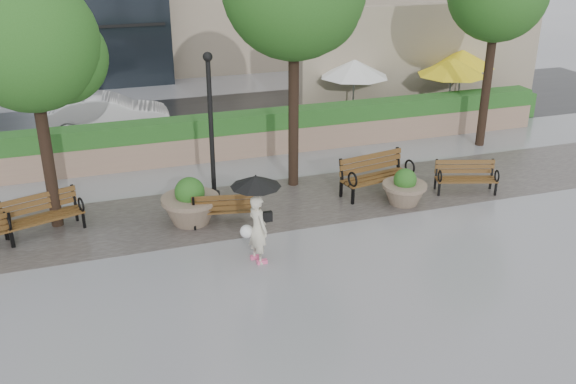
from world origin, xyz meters
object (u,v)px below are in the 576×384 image
object	(u,v)px
planter_left	(191,205)
lamppost	(212,139)
bench_2	(226,215)
planter_right	(404,190)
bench_1	(45,223)
car_right	(107,114)
bench_4	(465,184)
bench_3	(376,183)
pedestrian	(257,210)

from	to	relation	value
planter_left	lamppost	world-z (taller)	lamppost
bench_2	planter_right	bearing A→B (deg)	-172.36
bench_1	car_right	distance (m)	7.73
bench_4	lamppost	distance (m)	6.96
bench_2	car_right	bearing A→B (deg)	-64.38
planter_right	lamppost	bearing A→B (deg)	160.48
bench_3	lamppost	bearing A→B (deg)	158.10
planter_right	bench_3	bearing A→B (deg)	116.81
bench_2	bench_3	xyz separation A→B (m)	(4.28, 0.58, 0.06)
bench_4	car_right	bearing A→B (deg)	153.96
bench_1	bench_2	world-z (taller)	bench_1
bench_2	bench_3	distance (m)	4.32
planter_left	car_right	world-z (taller)	car_right
lamppost	pedestrian	bearing A→B (deg)	-86.29
planter_left	pedestrian	distance (m)	2.67
bench_4	bench_3	bearing A→B (deg)	-178.88
pedestrian	planter_left	bearing A→B (deg)	6.81
bench_4	lamppost	world-z (taller)	lamppost
bench_2	lamppost	size ratio (longest dim) A/B	0.43
bench_3	planter_right	world-z (taller)	bench_3
pedestrian	bench_1	bearing A→B (deg)	40.60
pedestrian	bench_3	bearing A→B (deg)	-74.58
planter_left	pedestrian	xyz separation A→B (m)	(1.03, -2.35, 0.75)
bench_1	pedestrian	distance (m)	5.33
planter_left	lamppost	bearing A→B (deg)	51.98
planter_left	pedestrian	size ratio (longest dim) A/B	0.71
bench_3	planter_left	size ratio (longest dim) A/B	1.48
lamppost	car_right	size ratio (longest dim) A/B	0.94
lamppost	car_right	bearing A→B (deg)	107.91
bench_3	planter_left	distance (m)	5.09
bench_4	car_right	size ratio (longest dim) A/B	0.41
planter_right	lamppost	xyz separation A→B (m)	(-4.69, 1.66, 1.36)
bench_2	car_right	distance (m)	8.62
bench_1	pedestrian	size ratio (longest dim) A/B	0.95
bench_1	lamppost	xyz separation A→B (m)	(4.20, 0.56, 1.46)
bench_4	car_right	distance (m)	12.23
bench_1	bench_4	xyz separation A→B (m)	(10.83, -0.97, -0.02)
bench_1	bench_2	distance (m)	4.28
bench_4	planter_left	xyz separation A→B (m)	(-7.44, 0.49, 0.20)
bench_2	bench_1	bearing A→B (deg)	-0.85
bench_2	planter_left	xyz separation A→B (m)	(-0.80, 0.38, 0.20)
bench_4	planter_left	bearing A→B (deg)	-166.26
planter_left	pedestrian	bearing A→B (deg)	-66.38
bench_1	planter_right	distance (m)	8.96
bench_2	pedestrian	xyz separation A→B (m)	(0.23, -1.97, 0.95)
lamppost	pedestrian	xyz separation A→B (m)	(0.22, -3.39, -0.53)
bench_2	bench_4	xyz separation A→B (m)	(6.64, -0.11, -0.00)
bench_4	bench_1	bearing A→B (deg)	-167.58
bench_1	pedestrian	world-z (taller)	pedestrian
car_right	planter_left	bearing A→B (deg)	-164.65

